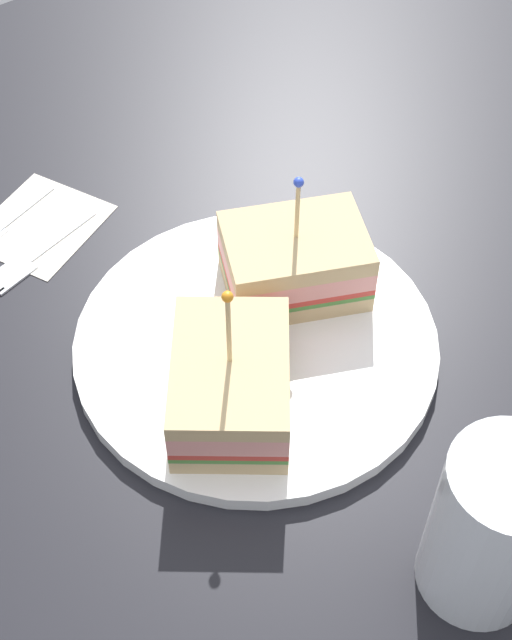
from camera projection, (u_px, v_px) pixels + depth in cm
name	position (u px, v px, depth cm)	size (l,w,h in cm)	color
ground_plane	(256.00, 357.00, 64.16)	(102.82, 102.82, 2.00)	black
plate	(256.00, 344.00, 62.96)	(25.32, 25.32, 1.14)	white
sandwich_half_front	(295.00, 261.00, 63.76)	(10.62, 11.93, 10.25)	tan
sandwich_half_back	(231.00, 383.00, 57.05)	(12.62, 12.09, 11.04)	tan
drink_glass	(486.00, 538.00, 48.68)	(6.80, 6.80, 11.49)	#B74C33
napkin	(40.00, 224.00, 71.34)	(9.35, 8.42, 0.15)	beige
fork	(24.00, 263.00, 68.46)	(3.97, 11.81, 0.35)	silver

